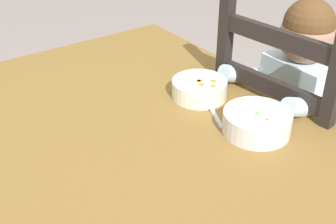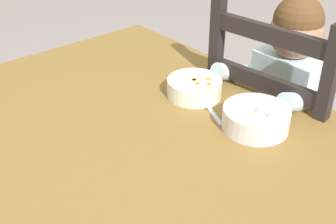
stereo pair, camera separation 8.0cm
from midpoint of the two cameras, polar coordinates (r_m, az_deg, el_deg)
name	(u,v)px [view 1 (the left image)]	position (r m, az deg, el deg)	size (l,w,h in m)	color
dining_table	(139,157)	(1.22, -1.99, -6.01)	(1.33, 1.01, 0.70)	olive
dining_chair	(285,144)	(1.58, 16.56, -4.03)	(0.46, 0.46, 0.98)	black
child_figure	(290,100)	(1.49, 17.24, 1.50)	(0.32, 0.31, 0.98)	silver
bowl_of_peas	(257,122)	(1.18, 13.47, -1.29)	(0.18, 0.18, 0.06)	white
bowl_of_carrots	(199,88)	(1.32, 5.87, 3.09)	(0.17, 0.17, 0.06)	white
spoon	(212,110)	(1.27, 7.63, 0.25)	(0.13, 0.08, 0.01)	silver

